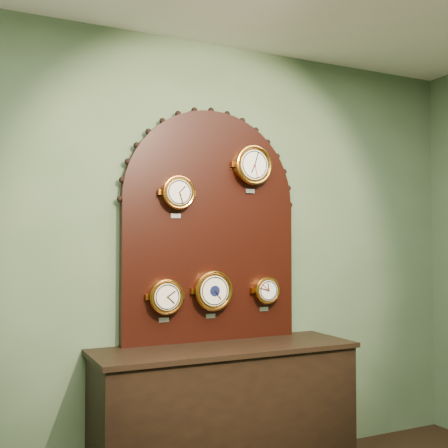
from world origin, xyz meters
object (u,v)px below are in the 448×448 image
tide_clock (266,290)px  display_board (211,218)px  shop_counter (225,417)px  barometer (213,291)px  roman_clock (178,193)px  arabic_clock (252,165)px  hygrometer (166,297)px

tide_clock → display_board: bearing=170.2°
shop_counter → barometer: bearing=96.2°
roman_clock → tide_clock: bearing=0.1°
shop_counter → roman_clock: 1.41m
shop_counter → arabic_clock: bearing=29.1°
roman_clock → arabic_clock: size_ratio=0.84×
tide_clock → shop_counter: bearing=-157.7°
hygrometer → barometer: bearing=-0.2°
shop_counter → arabic_clock: 1.61m
display_board → roman_clock: (-0.26, -0.07, 0.15)m
tide_clock → barometer: bearing=-179.7°
display_board → roman_clock: display_board is taller
shop_counter → tide_clock: tide_clock is taller
shop_counter → display_board: (0.00, 0.22, 1.23)m
roman_clock → tide_clock: (0.63, 0.00, -0.63)m
hygrometer → display_board: bearing=11.3°
barometer → arabic_clock: bearing=-0.0°
roman_clock → barometer: size_ratio=0.86×
hygrometer → roman_clock: bearing=0.1°
display_board → tide_clock: display_board is taller
arabic_clock → hygrometer: size_ratio=1.17×
tide_clock → hygrometer: bearing=-179.9°
roman_clock → arabic_clock: (0.53, -0.00, 0.20)m
display_board → barometer: 0.47m
barometer → tide_clock: barometer is taller
barometer → tide_clock: (0.39, 0.00, -0.01)m
display_board → tide_clock: bearing=-9.8°
shop_counter → hygrometer: bearing=155.3°
roman_clock → hygrometer: (-0.08, -0.00, -0.64)m
display_board → hygrometer: 0.60m
arabic_clock → tide_clock: 0.84m
roman_clock → shop_counter: bearing=-30.8°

